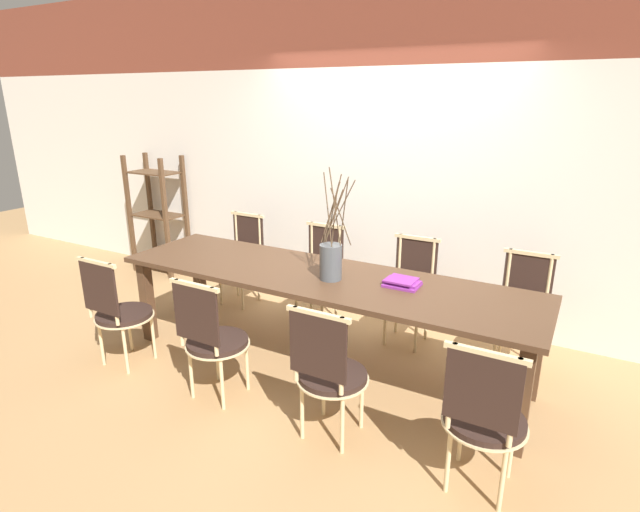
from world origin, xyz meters
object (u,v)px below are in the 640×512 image
Objects in this scene: chair_near_center at (329,370)px; book_stack at (402,283)px; shelving_rack at (158,215)px; dining_table at (320,285)px; chair_far_center at (410,289)px; vase_centerpiece at (331,260)px.

book_stack is (0.14, 0.85, 0.32)m from chair_near_center.
chair_near_center is at bearing -28.77° from shelving_rack.
shelving_rack reaches higher than dining_table.
chair_near_center is 0.65× the size of shelving_rack.
chair_near_center is at bearing -99.42° from book_stack.
chair_far_center reaches higher than book_stack.
shelving_rack is at bearing 159.60° from vase_centerpiece.
dining_table is 3.02m from shelving_rack.
chair_near_center is at bearing 90.79° from chair_far_center.
book_stack is 3.60m from shelving_rack.
vase_centerpiece reaches higher than shelving_rack.
vase_centerpiece is at bearing 66.55° from chair_far_center.
shelving_rack is (-2.83, 1.05, 0.01)m from dining_table.
chair_near_center is at bearing -62.87° from vase_centerpiece.
vase_centerpiece reaches higher than book_stack.
chair_near_center is 1.10× the size of vase_centerpiece.
book_stack is (0.51, 0.13, -0.13)m from vase_centerpiece.
dining_table is at bearing -20.42° from shelving_rack.
chair_far_center is at bearing 66.55° from vase_centerpiece.
book_stack reaches higher than dining_table.
dining_table is 0.65m from book_stack.
shelving_rack reaches higher than book_stack.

